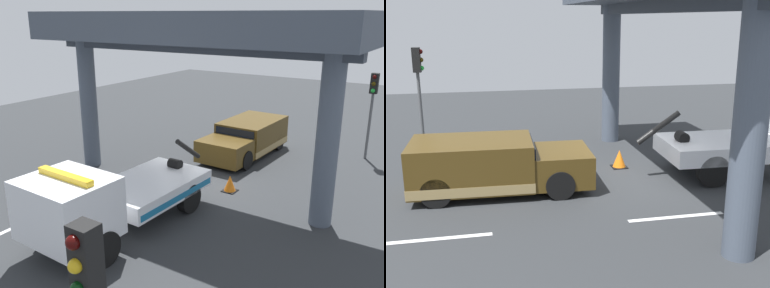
# 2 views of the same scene
# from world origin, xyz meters

# --- Properties ---
(ground_plane) EXTENTS (60.00, 40.00, 0.10)m
(ground_plane) POSITION_xyz_m (0.00, 0.00, -0.05)
(ground_plane) COLOR #2D3033
(lane_stripe_west) EXTENTS (2.60, 0.16, 0.01)m
(lane_stripe_west) POSITION_xyz_m (-6.00, -2.89, 0.00)
(lane_stripe_west) COLOR silver
(lane_stripe_west) RESTS_ON ground
(lane_stripe_mid) EXTENTS (2.60, 0.16, 0.01)m
(lane_stripe_mid) POSITION_xyz_m (0.00, -2.89, 0.00)
(lane_stripe_mid) COLOR silver
(lane_stripe_mid) RESTS_ON ground
(towed_van_green) EXTENTS (5.26, 2.36, 1.58)m
(towed_van_green) POSITION_xyz_m (-4.55, 0.00, 0.78)
(towed_van_green) COLOR #4C3814
(towed_van_green) RESTS_ON ground
(traffic_light_near) EXTENTS (0.39, 0.32, 3.94)m
(traffic_light_near) POSITION_xyz_m (-6.98, 4.92, 2.88)
(traffic_light_near) COLOR #515456
(traffic_light_near) RESTS_ON ground
(traffic_cone_orange) EXTENTS (0.52, 0.52, 0.62)m
(traffic_cone_orange) POSITION_xyz_m (-0.22, 1.44, 0.29)
(traffic_cone_orange) COLOR orange
(traffic_cone_orange) RESTS_ON ground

